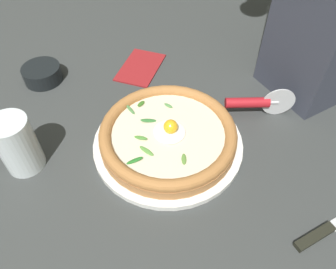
% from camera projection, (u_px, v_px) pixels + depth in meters
% --- Properties ---
extents(ground_plane, '(2.40, 2.40, 0.03)m').
position_uv_depth(ground_plane, '(191.00, 158.00, 0.66)').
color(ground_plane, '#383B3B').
rests_on(ground_plane, ground).
extents(pizza_plate, '(0.30, 0.30, 0.01)m').
position_uv_depth(pizza_plate, '(168.00, 143.00, 0.66)').
color(pizza_plate, white).
rests_on(pizza_plate, ground).
extents(pizza, '(0.27, 0.27, 0.05)m').
position_uv_depth(pizza, '(168.00, 135.00, 0.64)').
color(pizza, '#B27643').
rests_on(pizza, pizza_plate).
extents(side_bowl, '(0.09, 0.09, 0.04)m').
position_uv_depth(side_bowl, '(42.00, 74.00, 0.79)').
color(side_bowl, black).
rests_on(side_bowl, ground).
extents(pizza_cutter, '(0.05, 0.15, 0.07)m').
position_uv_depth(pizza_cutter, '(255.00, 102.00, 0.70)').
color(pizza_cutter, silver).
rests_on(pizza_cutter, ground).
extents(table_knife, '(0.06, 0.21, 0.01)m').
position_uv_depth(table_knife, '(330.00, 227.00, 0.54)').
color(table_knife, silver).
rests_on(table_knife, ground).
extents(drinking_glass, '(0.07, 0.07, 0.11)m').
position_uv_depth(drinking_glass, '(19.00, 147.00, 0.59)').
color(drinking_glass, silver).
rests_on(drinking_glass, ground).
extents(folded_napkin, '(0.17, 0.15, 0.01)m').
position_uv_depth(folded_napkin, '(140.00, 67.00, 0.83)').
color(folded_napkin, maroon).
rests_on(folded_napkin, ground).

